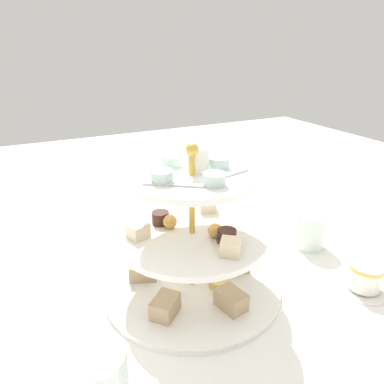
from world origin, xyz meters
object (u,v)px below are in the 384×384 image
at_px(tiered_serving_stand, 192,247).
at_px(butter_knife_left, 20,268).
at_px(water_glass_mid_back, 197,206).
at_px(water_glass_short_left, 310,230).
at_px(teacup_with_saucer, 365,278).

bearing_deg(tiered_serving_stand, butter_knife_left, 143.84).
relative_size(tiered_serving_stand, water_glass_mid_back, 3.66).
distance_m(tiered_serving_stand, water_glass_short_left, 0.29).
bearing_deg(water_glass_short_left, tiered_serving_stand, -176.08).
bearing_deg(water_glass_mid_back, tiered_serving_stand, -118.69).
bearing_deg(teacup_with_saucer, butter_knife_left, 148.08).
height_order(water_glass_short_left, teacup_with_saucer, water_glass_short_left).
relative_size(water_glass_short_left, teacup_with_saucer, 0.83).
bearing_deg(teacup_with_saucer, water_glass_short_left, 83.40).
relative_size(tiered_serving_stand, butter_knife_left, 1.82).
relative_size(teacup_with_saucer, water_glass_mid_back, 1.06).
bearing_deg(water_glass_mid_back, butter_knife_left, -176.05).
bearing_deg(butter_knife_left, water_glass_short_left, 100.99).
distance_m(water_glass_short_left, butter_knife_left, 0.59).
height_order(water_glass_short_left, water_glass_mid_back, water_glass_mid_back).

